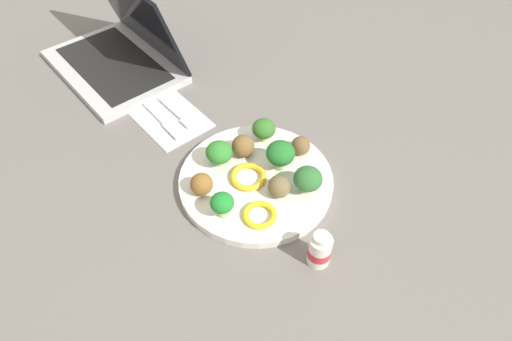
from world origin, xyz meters
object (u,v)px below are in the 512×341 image
(meatball_front_right, at_px, (243,146))
(pepper_ring_front_right, at_px, (260,215))
(meatball_far_rim, at_px, (201,184))
(yogurt_bottle, at_px, (320,250))
(broccoli_floret_center, at_px, (264,129))
(fork, at_px, (178,113))
(broccoli_floret_far_rim, at_px, (308,179))
(broccoli_floret_front_left, at_px, (222,204))
(plate, at_px, (256,181))
(pepper_ring_back_right, at_px, (248,177))
(broccoli_floret_front_right, at_px, (219,153))
(knife, at_px, (163,120))
(broccoli_floret_mid_left, at_px, (280,154))
(meatball_center, at_px, (301,146))
(meatball_mid_left, at_px, (278,187))
(laptop, at_px, (120,52))
(napkin, at_px, (169,117))

(meatball_front_right, xyz_separation_m, pepper_ring_front_right, (0.12, -0.09, -0.02))
(meatball_far_rim, bearing_deg, yogurt_bottle, 9.19)
(broccoli_floret_center, xyz_separation_m, fork, (-0.19, -0.06, -0.04))
(broccoli_floret_far_rim, bearing_deg, meatball_far_rim, -136.28)
(meatball_front_right, bearing_deg, broccoli_floret_front_left, -59.58)
(plate, height_order, pepper_ring_back_right, pepper_ring_back_right)
(broccoli_floret_front_right, height_order, knife, broccoli_floret_front_right)
(plate, distance_m, broccoli_floret_far_rim, 0.10)
(broccoli_floret_front_right, relative_size, meatball_front_right, 1.19)
(meatball_far_rim, height_order, yogurt_bottle, yogurt_bottle)
(broccoli_floret_center, bearing_deg, meatball_far_rim, -87.08)
(broccoli_floret_front_right, height_order, broccoli_floret_front_left, broccoli_floret_front_right)
(broccoli_floret_front_right, distance_m, broccoli_floret_mid_left, 0.11)
(plate, height_order, meatball_center, meatball_center)
(meatball_mid_left, xyz_separation_m, fork, (-0.30, 0.03, -0.03))
(broccoli_floret_front_right, relative_size, meatball_far_rim, 1.28)
(meatball_center, bearing_deg, laptop, -174.42)
(yogurt_bottle, bearing_deg, meatball_mid_left, 159.49)
(broccoli_floret_far_rim, distance_m, broccoli_floret_front_right, 0.17)
(broccoli_floret_far_rim, xyz_separation_m, napkin, (-0.34, -0.03, -0.04))
(plate, distance_m, broccoli_floret_mid_left, 0.07)
(meatball_center, bearing_deg, fork, -163.51)
(fork, distance_m, knife, 0.04)
(plate, relative_size, pepper_ring_front_right, 4.83)
(broccoli_floret_far_rim, relative_size, pepper_ring_front_right, 0.88)
(fork, xyz_separation_m, yogurt_bottle, (0.43, -0.08, 0.02))
(broccoli_floret_center, height_order, meatball_mid_left, broccoli_floret_center)
(broccoli_floret_mid_left, distance_m, meatball_mid_left, 0.07)
(broccoli_floret_front_right, bearing_deg, meatball_center, 54.34)
(yogurt_bottle, bearing_deg, laptop, 170.90)
(broccoli_floret_front_right, xyz_separation_m, pepper_ring_front_right, (0.14, -0.04, -0.03))
(broccoli_floret_mid_left, relative_size, meatball_mid_left, 1.50)
(knife, bearing_deg, broccoli_floret_front_left, -18.01)
(broccoli_floret_mid_left, xyz_separation_m, meatball_front_right, (-0.07, -0.02, -0.02))
(meatball_far_rim, relative_size, pepper_ring_back_right, 0.61)
(broccoli_floret_front_left, xyz_separation_m, yogurt_bottle, (0.17, 0.05, -0.01))
(broccoli_floret_center, bearing_deg, broccoli_floret_front_left, -68.48)
(laptop, bearing_deg, broccoli_floret_far_rim, -1.64)
(meatball_front_right, relative_size, pepper_ring_front_right, 0.74)
(meatball_center, distance_m, meatball_mid_left, 0.11)
(meatball_front_right, bearing_deg, broccoli_floret_mid_left, 15.05)
(meatball_far_rim, xyz_separation_m, napkin, (-0.21, 0.10, -0.03))
(broccoli_floret_center, bearing_deg, pepper_ring_back_right, -63.12)
(yogurt_bottle, relative_size, laptop, 0.20)
(broccoli_floret_front_left, distance_m, meatball_front_right, 0.15)
(broccoli_floret_far_rim, relative_size, broccoli_floret_front_right, 1.00)
(broccoli_floret_front_right, bearing_deg, broccoli_floret_far_rim, 20.90)
(broccoli_floret_center, distance_m, napkin, 0.22)
(broccoli_floret_front_right, height_order, meatball_mid_left, broccoli_floret_front_right)
(plate, bearing_deg, yogurt_bottle, -15.53)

